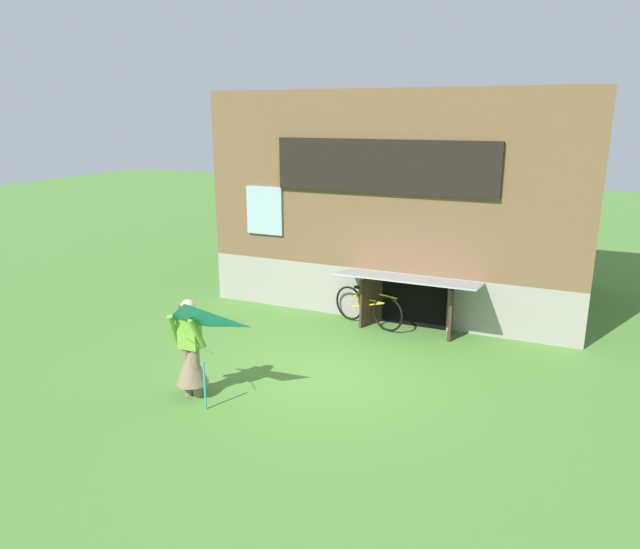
{
  "coord_description": "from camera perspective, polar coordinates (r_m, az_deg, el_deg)",
  "views": [
    {
      "loc": [
        3.74,
        -8.67,
        4.41
      ],
      "look_at": [
        -0.34,
        0.55,
        1.63
      ],
      "focal_mm": 32.9,
      "sensor_mm": 36.0,
      "label": 1
    }
  ],
  "objects": [
    {
      "name": "ground_plane",
      "position": [
        10.42,
        0.49,
        -9.62
      ],
      "size": [
        60.0,
        60.0,
        0.0
      ],
      "primitive_type": "plane",
      "color": "#4C7F33"
    },
    {
      "name": "bicycle_yellow",
      "position": [
        12.59,
        4.69,
        -3.22
      ],
      "size": [
        1.72,
        0.63,
        0.82
      ],
      "rotation": [
        0.0,
        0.0,
        -0.33
      ],
      "color": "black",
      "rests_on": "ground_plane"
    },
    {
      "name": "kite",
      "position": [
        8.69,
        -12.85,
        -5.72
      ],
      "size": [
        1.14,
        1.18,
        1.65
      ],
      "color": "#2DB2CC",
      "rests_on": "ground_plane"
    },
    {
      "name": "person",
      "position": [
        9.6,
        -12.46,
        -7.76
      ],
      "size": [
        0.61,
        0.52,
        1.63
      ],
      "rotation": [
        0.0,
        0.0,
        -0.02
      ],
      "color": "#7F6B51",
      "rests_on": "ground_plane"
    },
    {
      "name": "log_house",
      "position": [
        14.8,
        9.11,
        7.62
      ],
      "size": [
        8.28,
        6.15,
        4.9
      ],
      "color": "#9E998E",
      "rests_on": "ground_plane"
    }
  ]
}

